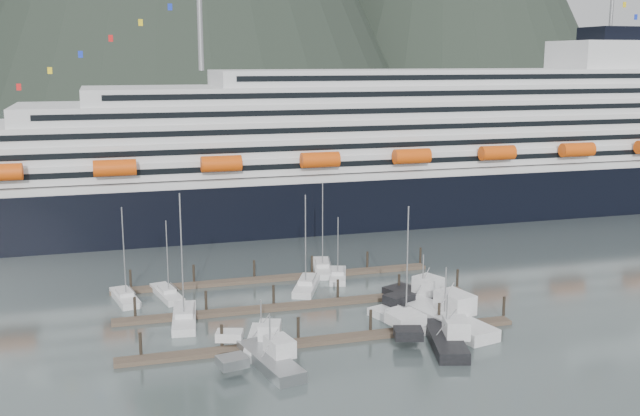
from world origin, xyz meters
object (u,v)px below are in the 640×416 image
at_px(sailboat_e, 167,294).
at_px(trawler_d, 445,339).
at_px(sailboat_a, 125,298).
at_px(trawler_e, 422,298).
at_px(trawler_a, 269,359).
at_px(sailboat_c, 307,286).
at_px(sailboat_h, 401,320).
at_px(sailboat_g, 322,268).
at_px(trawler_b, 260,341).
at_px(sailboat_b, 184,318).
at_px(trawler_c, 443,317).
at_px(sailboat_f, 338,276).
at_px(cruise_ship, 397,158).

bearing_deg(sailboat_e, trawler_d, -144.85).
relative_size(sailboat_a, sailboat_e, 1.19).
bearing_deg(trawler_e, trawler_a, 97.76).
distance_m(sailboat_a, sailboat_c, 25.39).
height_order(sailboat_e, sailboat_h, sailboat_h).
bearing_deg(sailboat_g, trawler_b, 163.50).
bearing_deg(sailboat_b, sailboat_h, -100.32).
height_order(sailboat_a, sailboat_g, sailboat_g).
relative_size(sailboat_a, trawler_b, 1.34).
distance_m(sailboat_b, sailboat_e, 10.87).
height_order(sailboat_g, trawler_c, sailboat_g).
relative_size(sailboat_b, sailboat_g, 1.19).
bearing_deg(trawler_a, trawler_b, -14.19).
distance_m(sailboat_g, trawler_a, 37.27).
bearing_deg(trawler_a, sailboat_c, -35.67).
height_order(sailboat_a, trawler_e, sailboat_a).
distance_m(sailboat_a, sailboat_g, 30.76).
distance_m(sailboat_b, sailboat_f, 27.31).
distance_m(trawler_b, trawler_c, 23.45).
height_order(sailboat_h, trawler_c, sailboat_h).
distance_m(trawler_b, trawler_d, 21.26).
xyz_separation_m(sailboat_c, sailboat_h, (7.51, -17.08, 0.02)).
bearing_deg(sailboat_e, sailboat_h, -136.78).
bearing_deg(trawler_c, trawler_d, 142.50).
bearing_deg(cruise_ship, sailboat_f, -122.28).
bearing_deg(sailboat_a, cruise_ship, -63.94).
xyz_separation_m(sailboat_g, trawler_b, (-15.72, -28.12, 0.41)).
xyz_separation_m(sailboat_c, trawler_a, (-11.20, -25.43, 0.40)).
distance_m(sailboat_f, sailboat_g, 4.75).
relative_size(cruise_ship, sailboat_e, 18.34).
xyz_separation_m(cruise_ship, trawler_c, (-19.24, -63.49, -11.04)).
height_order(sailboat_c, sailboat_g, sailboat_g).
bearing_deg(trawler_e, sailboat_h, 114.48).
distance_m(sailboat_e, trawler_b, 23.47).
bearing_deg(trawler_a, sailboat_e, 5.26).
relative_size(sailboat_f, trawler_c, 0.61).
relative_size(sailboat_c, sailboat_e, 1.26).
relative_size(sailboat_h, trawler_e, 1.27).
xyz_separation_m(trawler_d, trawler_e, (3.42, 14.22, 0.07)).
relative_size(trawler_a, trawler_b, 1.16).
height_order(sailboat_c, trawler_a, sailboat_c).
xyz_separation_m(sailboat_b, sailboat_e, (-1.22, 10.80, -0.06)).
distance_m(sailboat_c, trawler_d, 27.12).
distance_m(sailboat_f, trawler_c, 23.54).
height_order(sailboat_h, trawler_e, sailboat_h).
height_order(cruise_ship, sailboat_f, cruise_ship).
bearing_deg(sailboat_b, trawler_b, -138.63).
bearing_deg(trawler_d, trawler_c, -8.80).
distance_m(sailboat_b, sailboat_g, 28.81).
relative_size(sailboat_c, trawler_b, 1.42).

